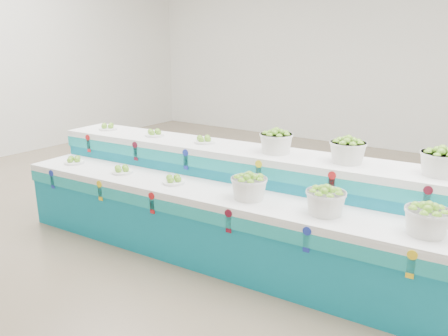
{
  "coord_description": "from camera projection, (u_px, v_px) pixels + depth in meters",
  "views": [
    {
      "loc": [
        2.92,
        -3.8,
        2.07
      ],
      "look_at": [
        0.56,
        -0.45,
        0.87
      ],
      "focal_mm": 34.63,
      "sensor_mm": 36.0,
      "label": 1
    }
  ],
  "objects": [
    {
      "name": "ground",
      "position": [
        207.0,
        221.0,
        5.18
      ],
      "size": [
        10.0,
        10.0,
        0.0
      ],
      "primitive_type": "plane",
      "color": "#746049",
      "rests_on": "ground"
    },
    {
      "name": "back_wall",
      "position": [
        359.0,
        46.0,
        8.55
      ],
      "size": [
        10.0,
        0.0,
        10.0
      ],
      "primitive_type": "plane",
      "rotation": [
        1.57,
        0.0,
        0.0
      ],
      "color": "silver",
      "rests_on": "ground"
    },
    {
      "name": "display_stand",
      "position": [
        224.0,
        202.0,
        4.37
      ],
      "size": [
        4.59,
        1.49,
        1.02
      ],
      "primitive_type": null,
      "rotation": [
        0.0,
        0.0,
        0.07
      ],
      "color": "#0D7E9A",
      "rests_on": "ground"
    },
    {
      "name": "plate_lower_left",
      "position": [
        74.0,
        160.0,
        4.98
      ],
      "size": [
        0.24,
        0.24,
        0.09
      ],
      "primitive_type": "cylinder",
      "rotation": [
        0.0,
        0.0,
        0.07
      ],
      "color": "white",
      "rests_on": "display_stand"
    },
    {
      "name": "plate_lower_mid",
      "position": [
        122.0,
        169.0,
        4.61
      ],
      "size": [
        0.24,
        0.24,
        0.09
      ],
      "primitive_type": "cylinder",
      "rotation": [
        0.0,
        0.0,
        0.07
      ],
      "color": "white",
      "rests_on": "display_stand"
    },
    {
      "name": "plate_lower_right",
      "position": [
        173.0,
        179.0,
        4.27
      ],
      "size": [
        0.24,
        0.24,
        0.09
      ],
      "primitive_type": "cylinder",
      "rotation": [
        0.0,
        0.0,
        0.07
      ],
      "color": "white",
      "rests_on": "display_stand"
    },
    {
      "name": "basket_lower_left",
      "position": [
        249.0,
        186.0,
        3.84
      ],
      "size": [
        0.35,
        0.35,
        0.23
      ],
      "primitive_type": null,
      "rotation": [
        0.0,
        0.0,
        0.07
      ],
      "color": "silver",
      "rests_on": "display_stand"
    },
    {
      "name": "basket_lower_mid",
      "position": [
        326.0,
        200.0,
        3.49
      ],
      "size": [
        0.35,
        0.35,
        0.23
      ],
      "primitive_type": null,
      "rotation": [
        0.0,
        0.0,
        0.07
      ],
      "color": "silver",
      "rests_on": "display_stand"
    },
    {
      "name": "basket_lower_right",
      "position": [
        427.0,
        219.0,
        3.12
      ],
      "size": [
        0.35,
        0.35,
        0.23
      ],
      "primitive_type": null,
      "rotation": [
        0.0,
        0.0,
        0.07
      ],
      "color": "silver",
      "rests_on": "display_stand"
    },
    {
      "name": "plate_upper_left",
      "position": [
        108.0,
        126.0,
        5.36
      ],
      "size": [
        0.24,
        0.24,
        0.09
      ],
      "primitive_type": "cylinder",
      "rotation": [
        0.0,
        0.0,
        0.07
      ],
      "color": "white",
      "rests_on": "display_stand"
    },
    {
      "name": "plate_upper_mid",
      "position": [
        154.0,
        132.0,
        4.99
      ],
      "size": [
        0.24,
        0.24,
        0.09
      ],
      "primitive_type": "cylinder",
      "rotation": [
        0.0,
        0.0,
        0.07
      ],
      "color": "white",
      "rests_on": "display_stand"
    },
    {
      "name": "plate_upper_right",
      "position": [
        204.0,
        139.0,
        4.65
      ],
      "size": [
        0.24,
        0.24,
        0.09
      ],
      "primitive_type": "cylinder",
      "rotation": [
        0.0,
        0.0,
        0.07
      ],
      "color": "white",
      "rests_on": "display_stand"
    },
    {
      "name": "basket_upper_left",
      "position": [
        276.0,
        141.0,
        4.22
      ],
      "size": [
        0.35,
        0.35,
        0.23
      ],
      "primitive_type": null,
      "rotation": [
        0.0,
        0.0,
        0.07
      ],
      "color": "silver",
      "rests_on": "display_stand"
    },
    {
      "name": "basket_upper_mid",
      "position": [
        348.0,
        150.0,
        3.87
      ],
      "size": [
        0.35,
        0.35,
        0.23
      ],
      "primitive_type": null,
      "rotation": [
        0.0,
        0.0,
        0.07
      ],
      "color": "silver",
      "rests_on": "display_stand"
    },
    {
      "name": "basket_upper_right",
      "position": [
        441.0,
        162.0,
        3.5
      ],
      "size": [
        0.35,
        0.35,
        0.23
      ],
      "primitive_type": null,
      "rotation": [
        0.0,
        0.0,
        0.07
      ],
      "color": "silver",
      "rests_on": "display_stand"
    }
  ]
}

